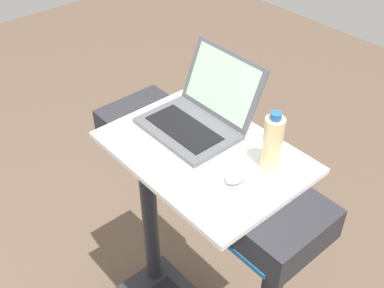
% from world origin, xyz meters
% --- Properties ---
extents(desk_board, '(0.64, 0.46, 0.02)m').
position_xyz_m(desk_board, '(0.00, 0.70, 1.14)').
color(desk_board, white).
rests_on(desk_board, treadmill_base).
extents(laptop, '(0.32, 0.31, 0.23)m').
position_xyz_m(laptop, '(-0.11, 0.78, 1.19)').
color(laptop, '#515459').
rests_on(laptop, desk_board).
extents(computer_mouse, '(0.08, 0.11, 0.03)m').
position_xyz_m(computer_mouse, '(0.16, 0.69, 1.16)').
color(computer_mouse, '#B2B2B7').
rests_on(computer_mouse, desk_board).
extents(water_bottle, '(0.06, 0.06, 0.20)m').
position_xyz_m(water_bottle, '(0.19, 0.80, 1.24)').
color(water_bottle, beige).
rests_on(water_bottle, desk_board).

